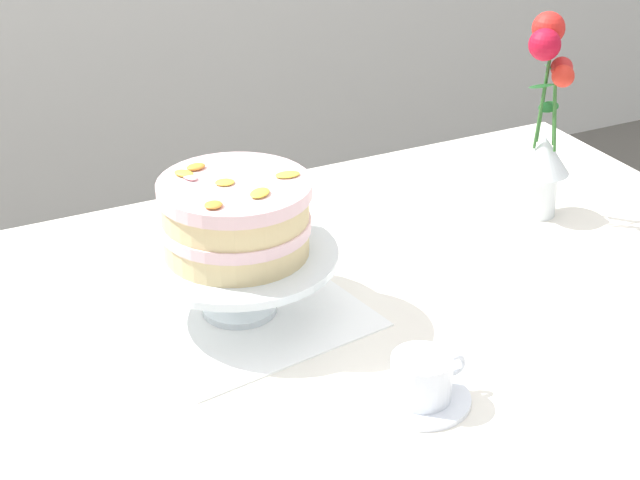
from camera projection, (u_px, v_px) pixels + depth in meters
The scene contains 6 objects.
dining_table at pixel (374, 366), 1.54m from camera, with size 1.40×1.00×0.74m.
linen_napkin at pixel (240, 311), 1.51m from camera, with size 0.32×0.32×0.00m, color white.
cake_stand at pixel (237, 262), 1.47m from camera, with size 0.29×0.29×0.10m.
layer_cake at pixel (236, 217), 1.43m from camera, with size 0.22×0.22×0.12m.
flower_vase at pixel (545, 129), 1.72m from camera, with size 0.09×0.10×0.35m.
teacup at pixel (422, 382), 1.30m from camera, with size 0.13×0.13×0.07m.
Camera 1 is at (-0.64, -1.13, 1.53)m, focal length 57.92 mm.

